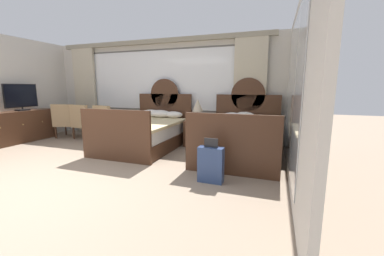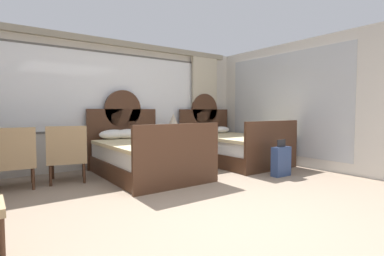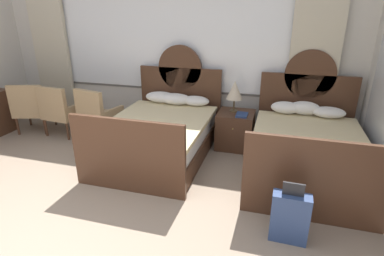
{
  "view_description": "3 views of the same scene",
  "coord_description": "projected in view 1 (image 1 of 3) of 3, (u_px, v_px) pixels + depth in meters",
  "views": [
    {
      "loc": [
        3.09,
        -2.15,
        1.41
      ],
      "look_at": [
        1.66,
        1.92,
        0.67
      ],
      "focal_mm": 22.12,
      "sensor_mm": 36.0,
      "label": 1
    },
    {
      "loc": [
        -2.16,
        -2.16,
        1.19
      ],
      "look_at": [
        0.92,
        2.11,
        0.88
      ],
      "focal_mm": 26.97,
      "sensor_mm": 36.0,
      "label": 2
    },
    {
      "loc": [
        2.0,
        -1.64,
        2.26
      ],
      "look_at": [
        0.93,
        2.09,
        0.75
      ],
      "focal_mm": 29.1,
      "sensor_mm": 36.0,
      "label": 3
    }
  ],
  "objects": [
    {
      "name": "bed_near_window",
      "position": [
        146.0,
        132.0,
        5.59
      ],
      "size": [
        1.54,
        2.23,
        1.64
      ],
      "color": "#472B1C",
      "rests_on": "ground_plane"
    },
    {
      "name": "dresser_minibar",
      "position": [
        17.0,
        127.0,
        6.04
      ],
      "size": [
        0.47,
        1.91,
        0.81
      ],
      "color": "#472B1C",
      "rests_on": "ground_plane"
    },
    {
      "name": "armchair_by_window_right",
      "position": [
        67.0,
        120.0,
        6.69
      ],
      "size": [
        0.76,
        0.76,
        0.95
      ],
      "color": "tan",
      "rests_on": "ground_plane"
    },
    {
      "name": "armchair_by_window_centre",
      "position": [
        85.0,
        121.0,
        6.48
      ],
      "size": [
        0.65,
        0.65,
        0.95
      ],
      "color": "tan",
      "rests_on": "ground_plane"
    },
    {
      "name": "ground_plane",
      "position": [
        32.0,
        191.0,
        3.25
      ],
      "size": [
        24.0,
        24.0,
        0.0
      ],
      "primitive_type": "plane",
      "color": "gray"
    },
    {
      "name": "wall_back_window",
      "position": [
        159.0,
        87.0,
        6.57
      ],
      "size": [
        6.68,
        0.22,
        2.7
      ],
      "color": "beige",
      "rests_on": "ground_plane"
    },
    {
      "name": "wall_right_mirror",
      "position": [
        297.0,
        91.0,
        3.44
      ],
      "size": [
        0.08,
        4.43,
        2.7
      ],
      "color": "beige",
      "rests_on": "ground_plane"
    },
    {
      "name": "bed_near_mirror",
      "position": [
        241.0,
        139.0,
        4.86
      ],
      "size": [
        1.54,
        2.23,
        1.64
      ],
      "color": "#472B1C",
      "rests_on": "ground_plane"
    },
    {
      "name": "nightstand_between_beds",
      "position": [
        199.0,
        133.0,
        5.81
      ],
      "size": [
        0.6,
        0.62,
        0.61
      ],
      "color": "#472B1C",
      "rests_on": "ground_plane"
    },
    {
      "name": "suitcase_on_floor",
      "position": [
        211.0,
        164.0,
        3.53
      ],
      "size": [
        0.38,
        0.17,
        0.67
      ],
      "color": "navy",
      "rests_on": "ground_plane"
    },
    {
      "name": "table_lamp_on_nightstand",
      "position": [
        198.0,
        105.0,
        5.78
      ],
      "size": [
        0.27,
        0.27,
        0.52
      ],
      "color": "brown",
      "rests_on": "nightstand_between_beds"
    },
    {
      "name": "book_on_nightstand",
      "position": [
        202.0,
        121.0,
        5.61
      ],
      "size": [
        0.18,
        0.26,
        0.03
      ],
      "color": "navy",
      "rests_on": "nightstand_between_beds"
    },
    {
      "name": "tv_flatscreen",
      "position": [
        21.0,
        97.0,
        6.07
      ],
      "size": [
        0.2,
        0.85,
        0.69
      ],
      "color": "black",
      "rests_on": "dresser_minibar"
    },
    {
      "name": "armchair_by_window_left",
      "position": [
        108.0,
        122.0,
        6.23
      ],
      "size": [
        0.73,
        0.73,
        0.95
      ],
      "color": "tan",
      "rests_on": "ground_plane"
    }
  ]
}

